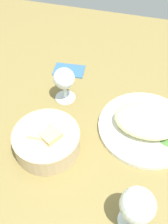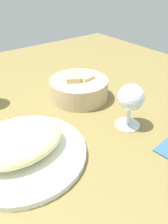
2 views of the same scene
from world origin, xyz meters
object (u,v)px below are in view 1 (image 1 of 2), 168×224
object	(u,v)px
bread_basket	(47,141)
wine_glass_far	(137,206)
wine_glass_near	(64,80)
plate	(145,127)
folded_napkin	(69,70)

from	to	relation	value
bread_basket	wine_glass_far	size ratio (longest dim) A/B	1.38
wine_glass_near	plate	bearing A→B (deg)	167.57
wine_glass_near	folded_napkin	bearing A→B (deg)	-77.44
plate	wine_glass_near	bearing A→B (deg)	-12.43
wine_glass_near	wine_glass_far	world-z (taller)	wine_glass_far
plate	folded_napkin	world-z (taller)	plate
plate	wine_glass_far	xyz separation A→B (cm)	(-0.34, 28.04, 8.05)
bread_basket	wine_glass_far	xyz separation A→B (cm)	(-25.97, 14.00, 5.41)
wine_glass_near	folded_napkin	size ratio (longest dim) A/B	1.08
folded_napkin	plate	bearing A→B (deg)	141.21
plate	wine_glass_near	distance (cm)	28.55
wine_glass_near	bread_basket	bearing A→B (deg)	93.93
wine_glass_far	bread_basket	bearing A→B (deg)	-28.34
bread_basket	folded_napkin	xyz separation A→B (cm)	(4.39, -33.52, -2.94)
plate	wine_glass_far	distance (cm)	29.18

